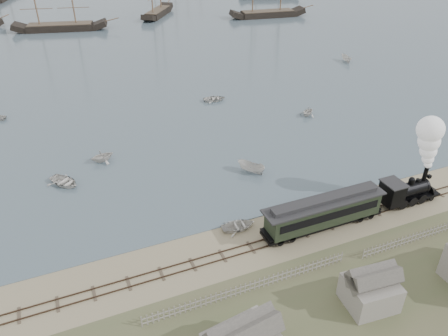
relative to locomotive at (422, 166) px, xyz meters
name	(u,v)px	position (x,y,z in m)	size (l,w,h in m)	color
ground	(277,226)	(-16.28, 2.00, -4.49)	(600.00, 600.00, 0.00)	tan
rail_track	(287,237)	(-16.28, 0.00, -4.45)	(120.00, 1.80, 0.16)	#3C2C21
picket_fence_west	(250,291)	(-22.78, -5.00, -4.49)	(19.00, 0.10, 1.20)	gray
picket_fence_east	(424,239)	(-3.78, -5.50, -4.49)	(15.00, 0.10, 1.20)	gray
shed_mid	(367,303)	(-14.28, -10.00, -4.49)	(4.00, 3.50, 3.60)	gray
locomotive	(422,166)	(0.00, 0.00, 0.00)	(7.82, 2.92, 9.75)	black
passenger_coach	(324,211)	(-12.19, 0.00, -2.45)	(13.28, 2.56, 3.22)	black
beached_dinghy	(238,226)	(-20.20, 3.14, -4.12)	(3.59, 2.56, 0.74)	silver
rowboat_0	(64,182)	(-35.88, 18.49, -4.01)	(4.09, 2.92, 0.85)	silver
rowboat_1	(102,156)	(-30.79, 22.23, -3.62)	(3.06, 2.64, 1.61)	silver
rowboat_2	(251,168)	(-14.33, 12.35, -3.74)	(3.58, 1.35, 1.38)	silver
rowboat_3	(214,99)	(-10.07, 35.16, -4.04)	(3.75, 2.68, 0.78)	silver
rowboat_4	(308,111)	(1.17, 23.99, -3.70)	(2.77, 2.39, 1.46)	silver
rowboat_5	(346,59)	(22.93, 43.86, -3.78)	(3.38, 1.27, 1.30)	silver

